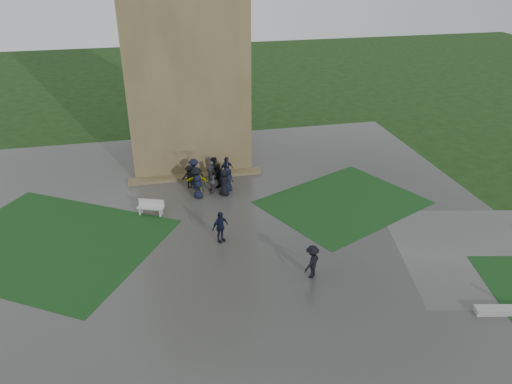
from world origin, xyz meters
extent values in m
plane|color=black|center=(0.00, 0.00, 0.00)|extent=(120.00, 120.00, 0.00)
cube|color=#363634|center=(0.00, 2.00, 0.01)|extent=(34.00, 34.00, 0.02)
cube|color=#123415|center=(-8.50, 4.00, 0.03)|extent=(14.10, 13.46, 0.01)
cube|color=#123415|center=(8.50, 5.00, 0.03)|extent=(11.12, 10.15, 0.01)
cube|color=brown|center=(0.00, 15.00, 9.00)|extent=(8.00, 8.00, 18.00)
cube|color=brown|center=(0.00, 10.60, 0.13)|extent=(9.00, 0.80, 0.22)
cube|color=#B6B5B1|center=(-3.15, 6.05, 0.48)|extent=(1.62, 1.01, 0.06)
cube|color=#B6B5B1|center=(-3.73, 6.28, 0.24)|extent=(0.23, 0.42, 0.44)
cube|color=#B6B5B1|center=(-2.57, 5.82, 0.24)|extent=(0.23, 0.42, 0.44)
cube|color=#B6B5B1|center=(-3.06, 6.26, 0.72)|extent=(1.47, 0.63, 0.42)
imported|color=black|center=(1.34, 8.78, 0.85)|extent=(1.01, 1.11, 1.66)
imported|color=black|center=(1.96, 9.49, 0.92)|extent=(1.21, 1.03, 1.80)
imported|color=black|center=(1.23, 10.27, 0.79)|extent=(0.71, 1.48, 1.54)
imported|color=#38383D|center=(1.00, 9.63, 0.79)|extent=(0.66, 0.66, 1.54)
imported|color=black|center=(-0.18, 9.55, 0.93)|extent=(1.32, 0.99, 1.82)
imported|color=black|center=(-0.52, 9.15, 0.81)|extent=(1.11, 0.76, 1.57)
imported|color=#C1C30B|center=(-0.07, 8.50, 0.77)|extent=(1.48, 0.83, 1.51)
imported|color=black|center=(-0.17, 7.88, 0.99)|extent=(0.65, 1.26, 1.94)
imported|color=black|center=(-0.15, 7.59, 0.80)|extent=(0.92, 0.89, 1.56)
imported|color=#38383D|center=(0.68, 8.10, 0.88)|extent=(0.55, 0.87, 1.71)
imported|color=black|center=(1.51, 7.60, 0.90)|extent=(1.04, 0.97, 1.76)
imported|color=black|center=(1.85, 8.20, 0.81)|extent=(0.94, 0.89, 1.59)
imported|color=#BC4D59|center=(1.85, 8.20, 2.13)|extent=(0.95, 0.95, 0.87)
imported|color=#3D3186|center=(0.68, 8.10, 2.13)|extent=(0.88, 0.88, 0.81)
imported|color=black|center=(-0.52, 9.15, 2.11)|extent=(1.09, 1.09, 1.00)
imported|color=black|center=(0.42, 2.26, 0.91)|extent=(1.20, 1.06, 1.78)
imported|color=black|center=(4.20, -1.81, 0.88)|extent=(1.20, 1.17, 1.71)
camera|label=1|loc=(-2.65, -20.39, 14.49)|focal=35.00mm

